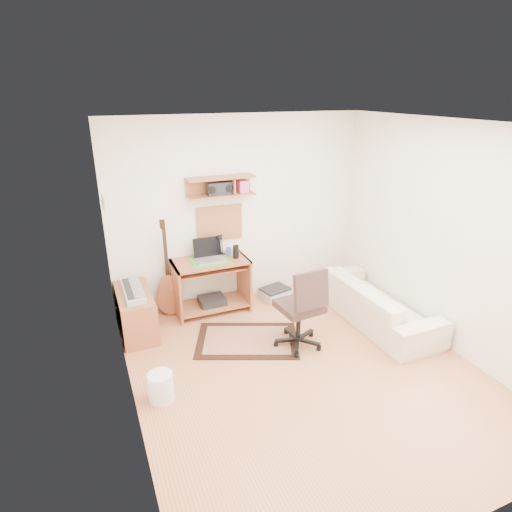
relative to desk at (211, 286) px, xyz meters
name	(u,v)px	position (x,y,z in m)	size (l,w,h in m)	color
floor	(305,371)	(0.53, -1.73, -0.38)	(3.60, 4.00, 0.01)	tan
ceiling	(318,124)	(0.53, -1.73, 2.23)	(3.60, 4.00, 0.01)	white
back_wall	(239,211)	(0.53, 0.28, 0.93)	(3.60, 0.01, 2.60)	white
left_wall	(122,293)	(-1.27, -1.73, 0.93)	(0.01, 4.00, 2.60)	white
right_wall	(450,238)	(2.34, -1.73, 0.93)	(0.01, 4.00, 2.60)	white
wall_shelf	(221,186)	(0.23, 0.15, 1.32)	(0.90, 0.25, 0.26)	#A45C3A
cork_board	(220,223)	(0.23, 0.25, 0.79)	(0.64, 0.03, 0.49)	tan
wall_photo	(103,203)	(-1.26, -0.23, 1.34)	(0.02, 0.20, 0.15)	#4C8CBF
desk	(211,286)	(0.00, 0.00, 0.00)	(1.00, 0.55, 0.75)	#A45C3A
laptop	(210,251)	(-0.01, -0.02, 0.52)	(0.38, 0.38, 0.29)	silver
speaker	(236,252)	(0.35, -0.05, 0.46)	(0.08, 0.08, 0.18)	black
desk_lamp	(222,244)	(0.22, 0.14, 0.53)	(0.10, 0.10, 0.31)	black
pencil_cup	(229,251)	(0.30, 0.10, 0.43)	(0.07, 0.07, 0.10)	#35539F
boombox	(219,188)	(0.20, 0.15, 1.30)	(0.32, 0.15, 0.17)	black
rug	(247,340)	(0.16, -0.91, -0.37)	(1.23, 0.82, 0.02)	tan
task_chair	(299,306)	(0.69, -1.23, 0.15)	(0.54, 0.54, 1.05)	#33231E
cabinet	(136,312)	(-1.05, -0.18, -0.10)	(0.40, 0.90, 0.55)	#A45C3A
music_keyboard	(133,290)	(-1.05, -0.18, 0.21)	(0.22, 0.72, 0.06)	#B2B5BA
guitar	(168,269)	(-0.55, 0.13, 0.28)	(0.35, 0.22, 1.32)	#AB5D34
waste_basket	(161,387)	(-1.01, -1.57, -0.23)	(0.25, 0.25, 0.30)	white
printer	(275,293)	(0.96, -0.01, -0.29)	(0.41, 0.32, 0.15)	#A5A8AA
sofa	(377,295)	(1.91, -1.11, 0.00)	(1.89, 0.55, 0.74)	beige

